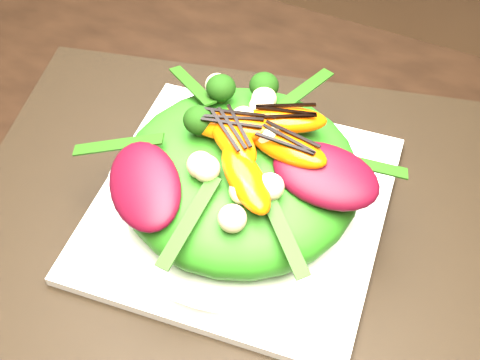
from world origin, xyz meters
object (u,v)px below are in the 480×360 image
at_px(salad_bowl, 240,197).
at_px(lettuce_mound, 240,175).
at_px(plate_base, 240,207).
at_px(placemat, 240,211).
at_px(orange_segment, 225,129).

height_order(salad_bowl, lettuce_mound, lettuce_mound).
bearing_deg(salad_bowl, plate_base, 45.00).
xyz_separation_m(salad_bowl, lettuce_mound, (0.00, 0.00, 0.03)).
bearing_deg(plate_base, lettuce_mound, 0.00).
xyz_separation_m(plate_base, lettuce_mound, (0.00, 0.00, 0.04)).
relative_size(placemat, orange_segment, 7.22).
height_order(placemat, salad_bowl, salad_bowl).
bearing_deg(salad_bowl, orange_segment, 161.31).
height_order(plate_base, salad_bowl, salad_bowl).
bearing_deg(plate_base, orange_segment, 161.31).
bearing_deg(plate_base, salad_bowl, -135.00).
xyz_separation_m(plate_base, salad_bowl, (-0.00, -0.00, 0.01)).
bearing_deg(lettuce_mound, orange_segment, 161.31).
xyz_separation_m(placemat, lettuce_mound, (0.00, 0.00, 0.05)).
height_order(placemat, orange_segment, orange_segment).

